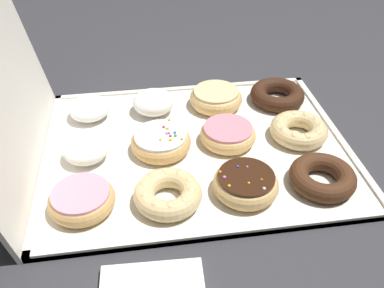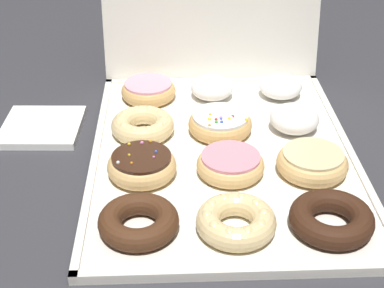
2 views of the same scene
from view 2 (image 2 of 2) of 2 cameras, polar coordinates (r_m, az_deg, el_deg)
The scene contains 15 objects.
ground_plane at distance 0.99m, azimuth 3.04°, elevation -1.38°, with size 3.00×3.00×0.00m, color #333338.
donut_box at distance 0.99m, azimuth 3.04°, elevation -1.12°, with size 0.44×0.58×0.01m.
chocolate_cake_ring_donut_0 at distance 0.82m, azimuth -5.23°, elevation -7.51°, with size 0.11×0.11×0.03m.
cruller_donut_1 at distance 0.82m, azimuth 4.25°, elevation -7.45°, with size 0.11×0.11×0.04m.
chocolate_cake_ring_donut_2 at distance 0.84m, azimuth 13.43°, elevation -7.08°, with size 0.12×0.12×0.03m.
sprinkle_donut_3 at distance 0.93m, azimuth -4.91°, elevation -2.08°, with size 0.11×0.11×0.04m.
pink_frosted_donut_4 at distance 0.93m, azimuth 3.77°, elevation -1.98°, with size 0.11×0.11×0.03m.
glazed_ring_donut_5 at distance 0.95m, azimuth 11.63°, elevation -1.76°, with size 0.11×0.11×0.04m.
cruller_donut_6 at distance 1.04m, azimuth -4.83°, elevation 1.87°, with size 0.11×0.11×0.04m.
sprinkle_donut_7 at distance 1.04m, azimuth 2.88°, elevation 2.02°, with size 0.11×0.11×0.04m.
powdered_filled_donut_8 at distance 1.06m, azimuth 9.93°, elevation 2.45°, with size 0.09×0.09×0.05m.
pink_frosted_donut_9 at distance 1.16m, azimuth -4.26°, elevation 5.24°, with size 0.11×0.11×0.03m.
powdered_filled_donut_10 at distance 1.16m, azimuth 1.96°, elevation 5.51°, with size 0.08×0.08×0.04m.
powdered_filled_donut_11 at distance 1.17m, azimuth 8.61°, elevation 5.57°, with size 0.08×0.08×0.04m.
napkin_stack at distance 1.11m, azimuth -14.39°, elevation 1.62°, with size 0.14×0.14×0.01m, color white.
Camera 2 is at (-0.09, -0.83, 0.54)m, focal length 54.79 mm.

